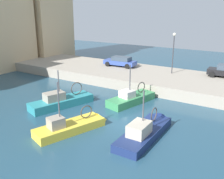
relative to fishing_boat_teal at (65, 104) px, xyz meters
name	(u,v)px	position (x,y,z in m)	size (l,w,h in m)	color
water_surface	(130,124)	(-0.31, -7.15, -0.12)	(80.00, 80.00, 0.00)	navy
quay_wall	(177,82)	(11.19, -7.15, 0.48)	(9.00, 56.00, 1.20)	#9E9384
fishing_boat_teal	(65,104)	(0.00, 0.00, 0.00)	(7.01, 3.80, 4.28)	teal
fishing_boat_navy	(146,134)	(-1.40, -9.07, 0.01)	(6.84, 2.10, 4.44)	navy
fishing_boat_green	(133,101)	(4.20, -5.13, -0.03)	(6.21, 3.12, 4.59)	#388951
fishing_boat_yellow	(74,129)	(-3.54, -4.09, -0.03)	(6.31, 3.56, 4.75)	gold
parked_car_blue	(120,61)	(12.68, 1.29, 1.77)	(2.03, 4.42, 1.33)	#334C9E
quay_streetlamp	(174,46)	(12.69, -5.91, 4.33)	(0.36, 0.36, 4.83)	#38383D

